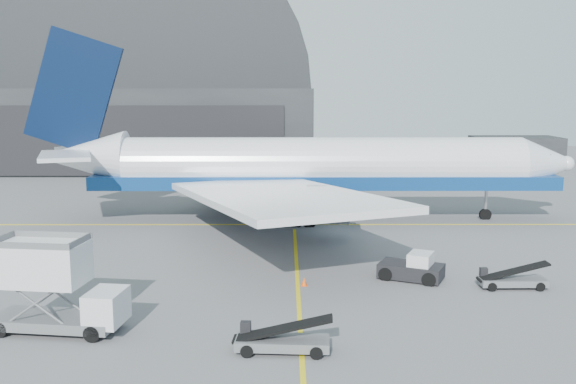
{
  "coord_description": "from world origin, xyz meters",
  "views": [
    {
      "loc": [
        -0.69,
        -35.77,
        11.89
      ],
      "look_at": [
        -0.58,
        10.28,
        4.5
      ],
      "focal_mm": 40.0,
      "sensor_mm": 36.0,
      "label": 1
    }
  ],
  "objects_px": {
    "catering_truck": "(53,287)",
    "pushback_tug": "(413,269)",
    "airliner": "(301,167)",
    "belt_loader_a": "(281,341)",
    "belt_loader_b": "(512,280)"
  },
  "relations": [
    {
      "from": "catering_truck",
      "to": "pushback_tug",
      "type": "height_order",
      "value": "catering_truck"
    },
    {
      "from": "airliner",
      "to": "belt_loader_a",
      "type": "bearing_deg",
      "value": -93.0
    },
    {
      "from": "pushback_tug",
      "to": "belt_loader_b",
      "type": "relative_size",
      "value": 1.05
    },
    {
      "from": "catering_truck",
      "to": "belt_loader_a",
      "type": "bearing_deg",
      "value": -5.39
    },
    {
      "from": "catering_truck",
      "to": "belt_loader_b",
      "type": "bearing_deg",
      "value": 23.04
    },
    {
      "from": "airliner",
      "to": "belt_loader_b",
      "type": "height_order",
      "value": "airliner"
    },
    {
      "from": "belt_loader_a",
      "to": "pushback_tug",
      "type": "bearing_deg",
      "value": 57.67
    },
    {
      "from": "airliner",
      "to": "pushback_tug",
      "type": "bearing_deg",
      "value": -70.56
    },
    {
      "from": "catering_truck",
      "to": "belt_loader_a",
      "type": "xyz_separation_m",
      "value": [
        11.24,
        -2.58,
        -1.73
      ]
    },
    {
      "from": "catering_truck",
      "to": "belt_loader_b",
      "type": "relative_size",
      "value": 1.6
    },
    {
      "from": "belt_loader_a",
      "to": "belt_loader_b",
      "type": "distance_m",
      "value": 16.83
    },
    {
      "from": "airliner",
      "to": "catering_truck",
      "type": "relative_size",
      "value": 7.37
    },
    {
      "from": "airliner",
      "to": "belt_loader_b",
      "type": "distance_m",
      "value": 24.46
    },
    {
      "from": "belt_loader_a",
      "to": "belt_loader_b",
      "type": "xyz_separation_m",
      "value": [
        13.87,
        9.55,
        -0.04
      ]
    },
    {
      "from": "belt_loader_b",
      "to": "pushback_tug",
      "type": "bearing_deg",
      "value": 161.37
    }
  ]
}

